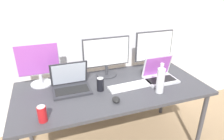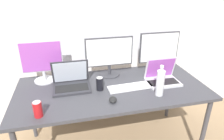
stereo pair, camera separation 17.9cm
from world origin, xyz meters
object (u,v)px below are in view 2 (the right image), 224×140
work_desk (112,92)px  laptop_silver (71,82)px  laptop_secondary (162,77)px  monitor_right (159,50)px  water_bottle (160,82)px  monitor_left (42,61)px  mouse_by_keyboard (113,100)px  keyboard_main (131,87)px  soda_can_near_keyboard (100,84)px  soda_can_by_laptop (38,109)px  monitor_center (109,55)px

work_desk → laptop_silver: laptop_silver is taller
laptop_secondary → laptop_silver: bearing=174.2°
work_desk → monitor_right: 0.72m
water_bottle → monitor_left: bearing=153.0°
laptop_secondary → mouse_by_keyboard: (-0.56, -0.24, -0.04)m
keyboard_main → water_bottle: (0.21, -0.17, 0.12)m
keyboard_main → mouse_by_keyboard: bearing=-142.5°
mouse_by_keyboard → monitor_left: bearing=149.6°
monitor_left → keyboard_main: bearing=-23.0°
monitor_left → water_bottle: 1.14m
mouse_by_keyboard → soda_can_near_keyboard: bearing=119.6°
monitor_right → water_bottle: 0.56m
monitor_left → soda_can_by_laptop: monitor_left is taller
mouse_by_keyboard → water_bottle: (0.43, 0.01, 0.11)m
mouse_by_keyboard → soda_can_by_laptop: 0.60m
monitor_center → water_bottle: 0.62m
water_bottle → monitor_right: bearing=67.0°
water_bottle → work_desk: bearing=148.6°
monitor_right → water_bottle: monitor_right is taller
keyboard_main → monitor_right: bearing=35.1°
monitor_left → soda_can_near_keyboard: size_ratio=3.32×
mouse_by_keyboard → water_bottle: bearing=13.1°
monitor_left → mouse_by_keyboard: size_ratio=4.43×
monitor_right → laptop_secondary: size_ratio=1.41×
water_bottle → laptop_secondary: bearing=59.3°
work_desk → monitor_center: monitor_center is taller
laptop_silver → monitor_left: bearing=142.5°
keyboard_main → laptop_silver: bearing=162.3°
work_desk → mouse_by_keyboard: size_ratio=19.00×
monitor_left → laptop_secondary: bearing=-14.1°
work_desk → mouse_by_keyboard: 0.26m
laptop_secondary → monitor_center: bearing=150.0°
mouse_by_keyboard → monitor_right: bearing=50.5°
work_desk → monitor_center: 0.39m
water_bottle → soda_can_near_keyboard: 0.55m
laptop_silver → monitor_center: bearing=24.3°
keyboard_main → mouse_by_keyboard: (-0.22, -0.18, 0.01)m
monitor_left → laptop_silver: size_ratio=1.22×
monitor_left → laptop_secondary: size_ratio=1.33×
work_desk → laptop_secondary: 0.52m
monitor_left → monitor_center: 0.67m
laptop_secondary → mouse_by_keyboard: laptop_secondary is taller
laptop_secondary → keyboard_main: (-0.34, -0.05, -0.05)m
monitor_right → water_bottle: size_ratio=1.56×
laptop_silver → laptop_secondary: laptop_silver is taller
work_desk → mouse_by_keyboard: mouse_by_keyboard is taller
monitor_center → soda_can_near_keyboard: (-0.16, -0.29, -0.16)m
keyboard_main → water_bottle: 0.30m
monitor_left → laptop_silver: bearing=-37.5°
keyboard_main → soda_can_by_laptop: soda_can_by_laptop is taller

